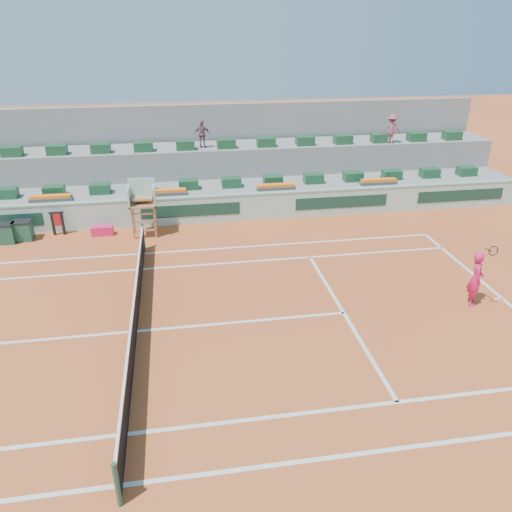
# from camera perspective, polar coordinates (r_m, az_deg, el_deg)

# --- Properties ---
(ground) EXTENTS (90.00, 90.00, 0.00)m
(ground) POSITION_cam_1_polar(r_m,az_deg,el_deg) (15.40, -13.46, -8.38)
(ground) COLOR #AC4921
(ground) RESTS_ON ground
(seating_tier_lower) EXTENTS (36.00, 4.00, 1.20)m
(seating_tier_lower) POSITION_cam_1_polar(r_m,az_deg,el_deg) (24.82, -12.33, 6.60)
(seating_tier_lower) COLOR gray
(seating_tier_lower) RESTS_ON ground
(seating_tier_upper) EXTENTS (36.00, 2.40, 2.60)m
(seating_tier_upper) POSITION_cam_1_polar(r_m,az_deg,el_deg) (26.14, -12.35, 9.17)
(seating_tier_upper) COLOR gray
(seating_tier_upper) RESTS_ON ground
(stadium_back_wall) EXTENTS (36.00, 0.40, 4.40)m
(stadium_back_wall) POSITION_cam_1_polar(r_m,az_deg,el_deg) (27.46, -12.41, 11.89)
(stadium_back_wall) COLOR gray
(stadium_back_wall) RESTS_ON ground
(player_bag) EXTENTS (0.89, 0.40, 0.40)m
(player_bag) POSITION_cam_1_polar(r_m,az_deg,el_deg) (22.34, -17.15, 2.78)
(player_bag) COLOR #DE1D59
(player_bag) RESTS_ON ground
(spectator_mid) EXTENTS (0.85, 0.54, 1.34)m
(spectator_mid) POSITION_cam_1_polar(r_m,az_deg,el_deg) (25.32, -6.15, 13.68)
(spectator_mid) COLOR #724C58
(spectator_mid) RESTS_ON seating_tier_upper
(spectator_right) EXTENTS (1.07, 0.85, 1.45)m
(spectator_right) POSITION_cam_1_polar(r_m,az_deg,el_deg) (27.07, 15.22, 13.85)
(spectator_right) COLOR #8F4751
(spectator_right) RESTS_ON seating_tier_upper
(court_lines) EXTENTS (23.89, 11.09, 0.01)m
(court_lines) POSITION_cam_1_polar(r_m,az_deg,el_deg) (15.39, -13.47, -8.36)
(court_lines) COLOR silver
(court_lines) RESTS_ON ground
(tennis_net) EXTENTS (0.10, 11.97, 1.10)m
(tennis_net) POSITION_cam_1_polar(r_m,az_deg,el_deg) (15.12, -13.67, -6.71)
(tennis_net) COLOR black
(tennis_net) RESTS_ON ground
(advertising_hoarding) EXTENTS (36.00, 0.34, 1.26)m
(advertising_hoarding) POSITION_cam_1_polar(r_m,az_deg,el_deg) (22.73, -12.46, 4.91)
(advertising_hoarding) COLOR #9FC9B7
(advertising_hoarding) RESTS_ON ground
(umpire_chair) EXTENTS (1.10, 0.90, 2.40)m
(umpire_chair) POSITION_cam_1_polar(r_m,az_deg,el_deg) (21.49, -12.85, 6.25)
(umpire_chair) COLOR #985F39
(umpire_chair) RESTS_ON ground
(seat_row_lower) EXTENTS (32.90, 0.60, 0.44)m
(seat_row_lower) POSITION_cam_1_polar(r_m,az_deg,el_deg) (23.71, -12.59, 7.78)
(seat_row_lower) COLOR #174627
(seat_row_lower) RESTS_ON seating_tier_lower
(seat_row_upper) EXTENTS (32.90, 0.60, 0.44)m
(seat_row_upper) POSITION_cam_1_polar(r_m,az_deg,el_deg) (25.18, -12.73, 12.10)
(seat_row_upper) COLOR #174627
(seat_row_upper) RESTS_ON seating_tier_upper
(flower_planters) EXTENTS (26.80, 0.36, 0.28)m
(flower_planters) POSITION_cam_1_polar(r_m,az_deg,el_deg) (23.12, -16.37, 6.67)
(flower_planters) COLOR #474747
(flower_planters) RESTS_ON seating_tier_lower
(drink_cooler_a) EXTENTS (0.75, 0.65, 0.84)m
(drink_cooler_a) POSITION_cam_1_polar(r_m,az_deg,el_deg) (22.95, -25.07, 2.66)
(drink_cooler_a) COLOR #194B33
(drink_cooler_a) RESTS_ON ground
(drink_cooler_b) EXTENTS (0.68, 0.59, 0.84)m
(drink_cooler_b) POSITION_cam_1_polar(r_m,az_deg,el_deg) (22.94, -26.62, 2.34)
(drink_cooler_b) COLOR #194B33
(drink_cooler_b) RESTS_ON ground
(towel_rack) EXTENTS (0.61, 0.10, 1.03)m
(towel_rack) POSITION_cam_1_polar(r_m,az_deg,el_deg) (22.85, -21.74, 3.69)
(towel_rack) COLOR black
(towel_rack) RESTS_ON ground
(tennis_player) EXTENTS (0.66, 0.95, 2.28)m
(tennis_player) POSITION_cam_1_polar(r_m,az_deg,el_deg) (17.39, 23.85, -2.35)
(tennis_player) COLOR #DE1D59
(tennis_player) RESTS_ON ground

